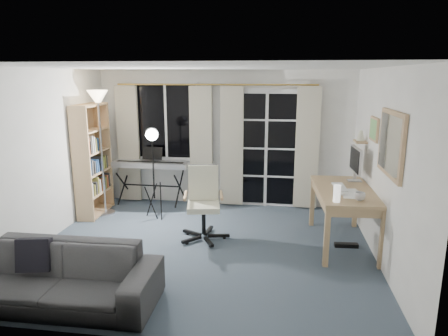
% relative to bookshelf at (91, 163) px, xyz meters
% --- Properties ---
extents(floor, '(4.50, 4.00, 0.02)m').
position_rel_bookshelf_xyz_m(floor, '(2.12, -1.12, -0.89)').
color(floor, '#3E4C5A').
rests_on(floor, ground).
extents(window, '(1.20, 0.08, 1.40)m').
position_rel_bookshelf_xyz_m(window, '(1.07, 0.86, 0.62)').
color(window, white).
rests_on(window, floor).
extents(french_door, '(1.32, 0.09, 2.11)m').
position_rel_bookshelf_xyz_m(french_door, '(2.87, 0.86, 0.14)').
color(french_door, white).
rests_on(french_door, floor).
extents(curtains, '(3.60, 0.07, 2.13)m').
position_rel_bookshelf_xyz_m(curtains, '(1.98, 0.76, 0.21)').
color(curtains, gold).
rests_on(curtains, floor).
extents(bookshelf, '(0.32, 0.87, 1.86)m').
position_rel_bookshelf_xyz_m(bookshelf, '(0.00, 0.00, 0.00)').
color(bookshelf, tan).
rests_on(bookshelf, floor).
extents(torchiere_lamp, '(0.43, 0.43, 2.08)m').
position_rel_bookshelf_xyz_m(torchiere_lamp, '(0.20, 0.01, 0.79)').
color(torchiere_lamp, '#B2B2B7').
rests_on(torchiere_lamp, floor).
extents(keyboard_piano, '(1.36, 0.67, 0.98)m').
position_rel_bookshelf_xyz_m(keyboard_piano, '(0.84, 0.58, -0.14)').
color(keyboard_piano, black).
rests_on(keyboard_piano, floor).
extents(studio_light, '(0.34, 0.34, 1.54)m').
position_rel_bookshelf_xyz_m(studio_light, '(1.12, -0.13, 0.35)').
color(studio_light, black).
rests_on(studio_light, floor).
extents(office_chair, '(0.72, 0.71, 1.04)m').
position_rel_bookshelf_xyz_m(office_chair, '(2.04, -0.70, -0.27)').
color(office_chair, black).
rests_on(office_chair, floor).
extents(desk, '(0.82, 1.52, 0.80)m').
position_rel_bookshelf_xyz_m(desk, '(4.00, -0.72, -0.18)').
color(desk, tan).
rests_on(desk, floor).
extents(monitor, '(0.20, 0.58, 0.50)m').
position_rel_bookshelf_xyz_m(monitor, '(4.20, -0.27, 0.22)').
color(monitor, silver).
rests_on(monitor, desk).
extents(desk_clutter, '(0.45, 0.92, 1.01)m').
position_rel_bookshelf_xyz_m(desk_clutter, '(3.94, -0.97, -0.25)').
color(desk_clutter, white).
rests_on(desk_clutter, desk).
extents(mug, '(0.14, 0.11, 0.13)m').
position_rel_bookshelf_xyz_m(mug, '(4.10, -1.22, -0.02)').
color(mug, silver).
rests_on(mug, desk).
extents(wall_mirror, '(0.04, 0.94, 0.74)m').
position_rel_bookshelf_xyz_m(wall_mirror, '(4.34, -1.47, 0.67)').
color(wall_mirror, tan).
rests_on(wall_mirror, floor).
extents(framed_print, '(0.03, 0.42, 0.32)m').
position_rel_bookshelf_xyz_m(framed_print, '(4.35, -0.57, 0.72)').
color(framed_print, tan).
rests_on(framed_print, floor).
extents(wall_shelf, '(0.16, 0.30, 0.18)m').
position_rel_bookshelf_xyz_m(wall_shelf, '(4.28, -0.07, 0.53)').
color(wall_shelf, tan).
rests_on(wall_shelf, floor).
extents(sofa, '(2.05, 0.62, 0.80)m').
position_rel_bookshelf_xyz_m(sofa, '(0.89, -2.66, -0.48)').
color(sofa, '#303133').
rests_on(sofa, floor).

